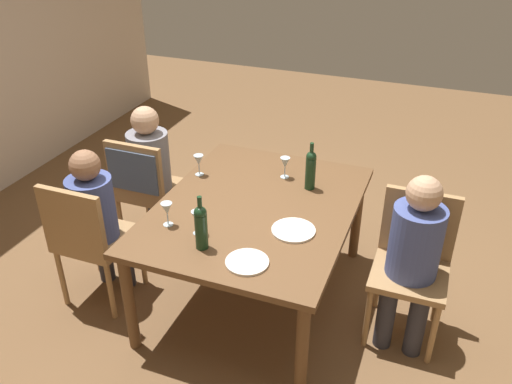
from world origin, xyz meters
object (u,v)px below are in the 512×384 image
person_man_guest (152,166)px  wine_glass_near_right (199,161)px  chair_far_right (142,181)px  person_man_bearded (96,214)px  wine_glass_centre (285,163)px  wine_glass_far (167,209)px  dinner_plate_guest_left (247,262)px  wine_glass_near_left (197,218)px  chair_far_left (88,236)px  dinner_plate_host (293,230)px  wine_bottle_tall_green (311,169)px  wine_bottle_dark_red (201,226)px  person_woman_host (414,251)px  chair_near (413,256)px  dining_table (256,216)px

person_man_guest → wine_glass_near_right: 0.51m
chair_far_right → person_man_bearded: bearing=-90.0°
person_man_guest → wine_glass_centre: 1.04m
wine_glass_far → dinner_plate_guest_left: (-0.18, -0.57, -0.10)m
wine_glass_near_left → chair_far_left: bearing=92.2°
wine_glass_near_left → dinner_plate_host: wine_glass_near_left is taller
wine_bottle_tall_green → wine_glass_far: 0.98m
wine_glass_centre → wine_glass_near_right: size_ratio=1.00×
wine_glass_centre → wine_bottle_dark_red: bearing=169.9°
chair_far_left → person_woman_host: person_woman_host is taller
chair_near → chair_far_right: bearing=-4.0°
wine_glass_near_right → dinner_plate_host: bearing=-117.9°
wine_bottle_dark_red → wine_glass_centre: wine_bottle_dark_red is taller
wine_glass_far → person_man_guest: bearing=36.9°
dining_table → person_man_guest: person_man_guest is taller
wine_bottle_tall_green → wine_glass_far: bearing=137.8°
person_man_guest → dinner_plate_guest_left: 1.48m
wine_bottle_dark_red → wine_glass_far: bearing=65.4°
wine_glass_far → person_woman_host: bearing=-75.4°
wine_glass_near_right → wine_glass_near_left: bearing=-154.3°
dining_table → chair_far_right: (0.22, 0.98, -0.05)m
dinner_plate_guest_left → chair_far_left: bearing=83.6°
chair_near → wine_glass_near_right: bearing=-6.1°
wine_bottle_dark_red → dinner_plate_guest_left: size_ratio=1.39×
person_woman_host → person_man_guest: size_ratio=0.99×
wine_glass_near_right → dinner_plate_host: (-0.43, -0.82, -0.10)m
person_woman_host → person_man_guest: bearing=-11.5°
person_man_guest → wine_glass_near_right: person_man_guest is taller
chair_near → person_man_guest: (0.29, 1.96, 0.12)m
wine_glass_centre → chair_near: bearing=-109.9°
chair_far_right → person_man_bearded: (-0.54, -0.00, 0.04)m
wine_bottle_tall_green → dinner_plate_host: bearing=-174.1°
person_woman_host → wine_bottle_dark_red: 1.22m
person_man_bearded → dinner_plate_host: 1.29m
wine_glass_near_left → person_man_bearded: bearing=83.9°
person_man_bearded → person_man_guest: (0.69, 0.00, 0.01)m
person_man_bearded → wine_bottle_tall_green: 1.41m
wine_glass_far → chair_far_right: bearing=43.1°
person_woman_host → wine_glass_centre: size_ratio=7.51×
wine_bottle_dark_red → dinner_plate_guest_left: bearing=-98.9°
chair_far_left → wine_glass_centre: chair_far_left is taller
person_man_bearded → wine_bottle_dark_red: (-0.20, -0.86, 0.23)m
person_man_bearded → person_man_guest: bearing=90.0°
person_man_guest → wine_bottle_dark_red: size_ratio=3.46×
person_man_bearded → wine_bottle_dark_red: person_man_bearded is taller
wine_glass_centre → dinner_plate_guest_left: size_ratio=0.64×
person_woman_host → wine_bottle_dark_red: size_ratio=3.44×
wine_bottle_dark_red → person_woman_host: bearing=-65.9°
person_man_guest → wine_glass_near_left: bearing=-45.0°
person_woman_host → person_man_guest: (0.40, 1.96, 0.00)m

